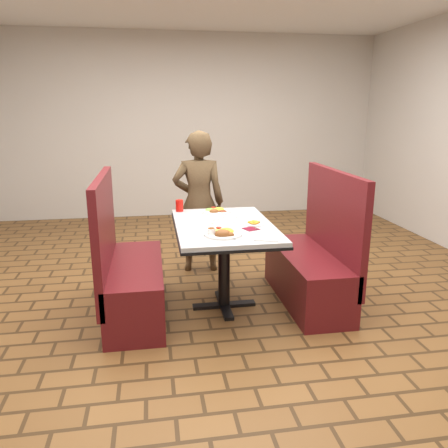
{
  "coord_description": "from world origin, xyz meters",
  "views": [
    {
      "loc": [
        -0.58,
        -3.47,
        1.69
      ],
      "look_at": [
        0.0,
        0.0,
        0.75
      ],
      "focal_mm": 35.0,
      "sensor_mm": 36.0,
      "label": 1
    }
  ],
  "objects_px": {
    "booth_bench_left": "(129,277)",
    "near_dinner_plate": "(222,231)",
    "far_dinner_plate": "(216,210)",
    "plantain_plate": "(253,223)",
    "diner_person": "(199,202)",
    "dining_table": "(224,235)",
    "red_tumbler": "(179,206)",
    "booth_bench_right": "(313,266)"
  },
  "relations": [
    {
      "from": "booth_bench_left",
      "to": "near_dinner_plate",
      "type": "relative_size",
      "value": 4.15
    },
    {
      "from": "far_dinner_plate",
      "to": "plantain_plate",
      "type": "bearing_deg",
      "value": -63.5
    },
    {
      "from": "diner_person",
      "to": "plantain_plate",
      "type": "relative_size",
      "value": 8.4
    },
    {
      "from": "dining_table",
      "to": "booth_bench_left",
      "type": "relative_size",
      "value": 1.01
    },
    {
      "from": "far_dinner_plate",
      "to": "red_tumbler",
      "type": "height_order",
      "value": "red_tumbler"
    },
    {
      "from": "diner_person",
      "to": "plantain_plate",
      "type": "xyz_separation_m",
      "value": [
        0.35,
        -1.01,
        0.02
      ]
    },
    {
      "from": "dining_table",
      "to": "red_tumbler",
      "type": "xyz_separation_m",
      "value": [
        -0.33,
        0.53,
        0.15
      ]
    },
    {
      "from": "diner_person",
      "to": "near_dinner_plate",
      "type": "bearing_deg",
      "value": 95.73
    },
    {
      "from": "diner_person",
      "to": "far_dinner_plate",
      "type": "relative_size",
      "value": 5.72
    },
    {
      "from": "dining_table",
      "to": "booth_bench_right",
      "type": "height_order",
      "value": "booth_bench_right"
    },
    {
      "from": "dining_table",
      "to": "red_tumbler",
      "type": "relative_size",
      "value": 11.42
    },
    {
      "from": "booth_bench_right",
      "to": "plantain_plate",
      "type": "distance_m",
      "value": 0.71
    },
    {
      "from": "dining_table",
      "to": "red_tumbler",
      "type": "bearing_deg",
      "value": 122.28
    },
    {
      "from": "booth_bench_left",
      "to": "near_dinner_plate",
      "type": "xyz_separation_m",
      "value": [
        0.73,
        -0.33,
        0.45
      ]
    },
    {
      "from": "booth_bench_left",
      "to": "far_dinner_plate",
      "type": "relative_size",
      "value": 4.66
    },
    {
      "from": "far_dinner_plate",
      "to": "near_dinner_plate",
      "type": "bearing_deg",
      "value": -95.0
    },
    {
      "from": "far_dinner_plate",
      "to": "plantain_plate",
      "type": "xyz_separation_m",
      "value": [
        0.24,
        -0.48,
        -0.01
      ]
    },
    {
      "from": "near_dinner_plate",
      "to": "plantain_plate",
      "type": "distance_m",
      "value": 0.41
    },
    {
      "from": "booth_bench_left",
      "to": "red_tumbler",
      "type": "bearing_deg",
      "value": 48.75
    },
    {
      "from": "booth_bench_left",
      "to": "far_dinner_plate",
      "type": "xyz_separation_m",
      "value": [
        0.8,
        0.43,
        0.44
      ]
    },
    {
      "from": "booth_bench_left",
      "to": "diner_person",
      "type": "height_order",
      "value": "diner_person"
    },
    {
      "from": "diner_person",
      "to": "red_tumbler",
      "type": "bearing_deg",
      "value": 66.11
    },
    {
      "from": "far_dinner_plate",
      "to": "red_tumbler",
      "type": "bearing_deg",
      "value": 162.93
    },
    {
      "from": "red_tumbler",
      "to": "dining_table",
      "type": "bearing_deg",
      "value": -57.72
    },
    {
      "from": "near_dinner_plate",
      "to": "red_tumbler",
      "type": "bearing_deg",
      "value": 107.33
    },
    {
      "from": "dining_table",
      "to": "near_dinner_plate",
      "type": "xyz_separation_m",
      "value": [
        -0.07,
        -0.33,
        0.13
      ]
    },
    {
      "from": "booth_bench_right",
      "to": "diner_person",
      "type": "xyz_separation_m",
      "value": [
        -0.91,
        0.96,
        0.41
      ]
    },
    {
      "from": "booth_bench_left",
      "to": "plantain_plate",
      "type": "xyz_separation_m",
      "value": [
        1.04,
        -0.05,
        0.43
      ]
    },
    {
      "from": "diner_person",
      "to": "near_dinner_plate",
      "type": "xyz_separation_m",
      "value": [
        0.04,
        -1.29,
        0.05
      ]
    },
    {
      "from": "far_dinner_plate",
      "to": "plantain_plate",
      "type": "height_order",
      "value": "far_dinner_plate"
    },
    {
      "from": "dining_table",
      "to": "diner_person",
      "type": "height_order",
      "value": "diner_person"
    },
    {
      "from": "booth_bench_right",
      "to": "far_dinner_plate",
      "type": "distance_m",
      "value": 1.01
    },
    {
      "from": "booth_bench_right",
      "to": "diner_person",
      "type": "distance_m",
      "value": 1.38
    },
    {
      "from": "far_dinner_plate",
      "to": "red_tumbler",
      "type": "distance_m",
      "value": 0.35
    },
    {
      "from": "dining_table",
      "to": "near_dinner_plate",
      "type": "bearing_deg",
      "value": -101.56
    },
    {
      "from": "near_dinner_plate",
      "to": "far_dinner_plate",
      "type": "relative_size",
      "value": 1.12
    },
    {
      "from": "booth_bench_left",
      "to": "diner_person",
      "type": "xyz_separation_m",
      "value": [
        0.69,
        0.96,
        0.41
      ]
    },
    {
      "from": "dining_table",
      "to": "far_dinner_plate",
      "type": "xyz_separation_m",
      "value": [
        -0.0,
        0.43,
        0.12
      ]
    },
    {
      "from": "booth_bench_right",
      "to": "far_dinner_plate",
      "type": "relative_size",
      "value": 4.66
    },
    {
      "from": "diner_person",
      "to": "booth_bench_left",
      "type": "bearing_deg",
      "value": 58.17
    },
    {
      "from": "diner_person",
      "to": "red_tumbler",
      "type": "relative_size",
      "value": 13.88
    },
    {
      "from": "booth_bench_right",
      "to": "plantain_plate",
      "type": "height_order",
      "value": "booth_bench_right"
    }
  ]
}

